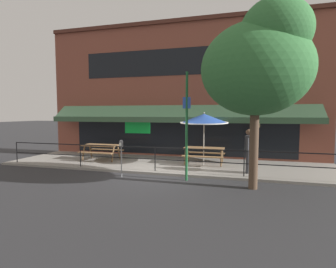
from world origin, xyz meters
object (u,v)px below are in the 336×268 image
object	(u,v)px
street_tree_curbside	(260,62)
picnic_table_centre	(204,151)
parking_meter_near	(121,147)
street_sign_pole	(187,125)
patio_umbrella_centre	(204,119)
pedestrian_walking	(248,149)
picnic_table_left	(101,148)

from	to	relation	value
street_tree_curbside	picnic_table_centre	bearing A→B (deg)	123.59
parking_meter_near	street_sign_pole	bearing A→B (deg)	4.03
patio_umbrella_centre	pedestrian_walking	size ratio (longest dim) A/B	1.39
patio_umbrella_centre	pedestrian_walking	distance (m)	2.49
picnic_table_left	street_sign_pole	xyz separation A→B (m)	(4.80, -2.38, 1.29)
parking_meter_near	picnic_table_centre	bearing A→B (deg)	45.77
picnic_table_left	patio_umbrella_centre	size ratio (longest dim) A/B	0.76
parking_meter_near	street_tree_curbside	distance (m)	5.63
patio_umbrella_centre	street_sign_pole	world-z (taller)	street_sign_pole
picnic_table_left	parking_meter_near	size ratio (longest dim) A/B	1.27
picnic_table_left	street_tree_curbside	bearing A→B (deg)	-21.98
street_sign_pole	patio_umbrella_centre	bearing A→B (deg)	83.94
parking_meter_near	street_tree_curbside	world-z (taller)	street_tree_curbside
pedestrian_walking	street_sign_pole	distance (m)	2.73
pedestrian_walking	street_sign_pole	size ratio (longest dim) A/B	0.44
pedestrian_walking	patio_umbrella_centre	bearing A→B (deg)	148.45
patio_umbrella_centre	parking_meter_near	xyz separation A→B (m)	(-2.75, -2.72, -1.03)
street_sign_pole	street_tree_curbside	size ratio (longest dim) A/B	0.67
picnic_table_left	pedestrian_walking	bearing A→B (deg)	-8.18
parking_meter_near	street_sign_pole	distance (m)	2.63
patio_umbrella_centre	parking_meter_near	world-z (taller)	patio_umbrella_centre
patio_umbrella_centre	street_tree_curbside	size ratio (longest dim) A/B	0.41
patio_umbrella_centre	picnic_table_left	bearing A→B (deg)	-178.18
patio_umbrella_centre	pedestrian_walking	bearing A→B (deg)	-31.55
picnic_table_left	picnic_table_centre	bearing A→B (deg)	3.03
patio_umbrella_centre	street_sign_pole	bearing A→B (deg)	-96.06
parking_meter_near	picnic_table_left	bearing A→B (deg)	132.24
picnic_table_centre	pedestrian_walking	bearing A→B (deg)	-33.86
picnic_table_left	parking_meter_near	world-z (taller)	parking_meter_near
parking_meter_near	street_tree_curbside	xyz separation A→B (m)	(4.85, -0.34, 2.83)
picnic_table_centre	street_tree_curbside	bearing A→B (deg)	-56.41
parking_meter_near	street_sign_pole	world-z (taller)	street_sign_pole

